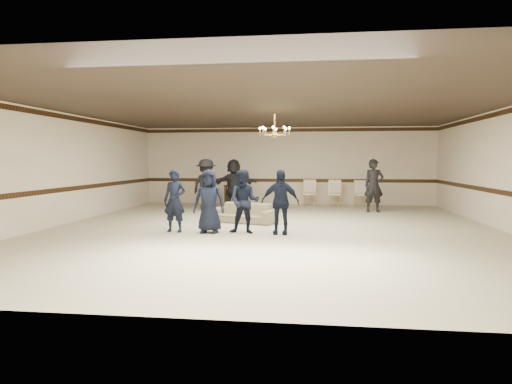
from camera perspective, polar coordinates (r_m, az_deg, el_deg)
room at (r=12.12m, az=1.90°, el=2.85°), size 12.01×14.01×3.21m
chair_rail at (r=19.10m, az=3.89°, el=1.46°), size 12.00×0.02×0.14m
crown_molding at (r=19.12m, az=3.92°, el=7.70°), size 12.00×0.02×0.14m
chandelier at (r=13.15m, az=2.33°, el=8.50°), size 0.94×0.94×0.89m
boy_a at (r=11.86m, az=-10.10°, el=-1.09°), size 0.63×0.45×1.61m
boy_b at (r=11.63m, az=-5.86°, el=-1.15°), size 0.79×0.52×1.61m
boy_c at (r=11.46m, az=-1.47°, el=-1.20°), size 0.81×0.65×1.61m
boy_d at (r=11.35m, az=3.02°, el=-1.26°), size 0.96×0.44×1.61m
settee at (r=13.53m, az=-1.57°, el=-2.62°), size 2.10×1.35×0.57m
adult_left at (r=16.73m, az=-6.24°, el=0.88°), size 1.40×1.20×1.88m
adult_mid at (r=17.23m, az=-2.78°, el=0.99°), size 1.80×0.77×1.88m
adult_right at (r=16.69m, az=14.48°, el=0.77°), size 0.74×0.54×1.88m
banquet_chair_left at (r=18.34m, az=6.69°, el=-0.18°), size 0.50×0.50×1.03m
banquet_chair_mid at (r=18.35m, az=9.81°, el=-0.20°), size 0.55×0.55×1.03m
banquet_chair_right at (r=18.42m, az=12.92°, el=-0.23°), size 0.50×0.50×1.03m
console_table at (r=18.82m, az=-2.48°, el=-0.37°), size 0.98×0.43×0.82m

